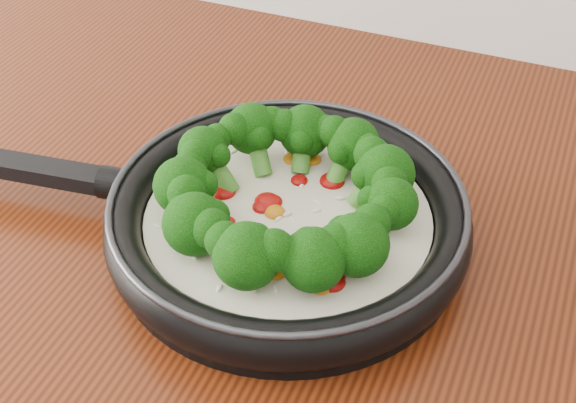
% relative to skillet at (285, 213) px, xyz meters
% --- Properties ---
extents(skillet, '(0.53, 0.37, 0.09)m').
position_rel_skillet_xyz_m(skillet, '(0.00, 0.00, 0.00)').
color(skillet, black).
rests_on(skillet, counter).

